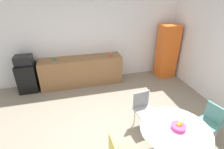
{
  "coord_description": "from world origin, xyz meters",
  "views": [
    {
      "loc": [
        -0.69,
        -2.48,
        2.89
      ],
      "look_at": [
        0.26,
        1.22,
        0.95
      ],
      "focal_mm": 28.03,
      "sensor_mm": 36.0,
      "label": 1
    }
  ],
  "objects_px": {
    "chair_gray": "(143,106)",
    "round_table": "(174,134)",
    "chair_teal": "(210,119)",
    "mini_fridge": "(28,77)",
    "mug_green": "(54,59)",
    "locker_cabinet": "(167,51)",
    "mug_white": "(111,55)",
    "microwave": "(23,60)",
    "fruit_bowl": "(179,126)"
  },
  "relations": [
    {
      "from": "chair_gray",
      "to": "round_table",
      "type": "bearing_deg",
      "value": -82.1
    },
    {
      "from": "chair_teal",
      "to": "mini_fridge",
      "type": "bearing_deg",
      "value": 142.0
    },
    {
      "from": "mug_green",
      "to": "locker_cabinet",
      "type": "bearing_deg",
      "value": -1.68
    },
    {
      "from": "round_table",
      "to": "chair_teal",
      "type": "relative_size",
      "value": 1.43
    },
    {
      "from": "mini_fridge",
      "to": "round_table",
      "type": "relative_size",
      "value": 0.73
    },
    {
      "from": "chair_gray",
      "to": "mug_white",
      "type": "relative_size",
      "value": 6.43
    },
    {
      "from": "microwave",
      "to": "mug_white",
      "type": "bearing_deg",
      "value": -1.45
    },
    {
      "from": "chair_gray",
      "to": "mug_white",
      "type": "xyz_separation_m",
      "value": [
        -0.18,
        2.2,
        0.43
      ]
    },
    {
      "from": "mini_fridge",
      "to": "mug_white",
      "type": "bearing_deg",
      "value": -1.45
    },
    {
      "from": "chair_gray",
      "to": "mug_green",
      "type": "relative_size",
      "value": 6.43
    },
    {
      "from": "microwave",
      "to": "round_table",
      "type": "height_order",
      "value": "microwave"
    },
    {
      "from": "round_table",
      "to": "chair_gray",
      "type": "xyz_separation_m",
      "value": [
        -0.14,
        1.0,
        -0.1
      ]
    },
    {
      "from": "chair_gray",
      "to": "fruit_bowl",
      "type": "bearing_deg",
      "value": -79.44
    },
    {
      "from": "mini_fridge",
      "to": "chair_gray",
      "type": "xyz_separation_m",
      "value": [
        2.74,
        -2.26,
        0.09
      ]
    },
    {
      "from": "chair_teal",
      "to": "microwave",
      "type": "bearing_deg",
      "value": 142.0
    },
    {
      "from": "microwave",
      "to": "round_table",
      "type": "bearing_deg",
      "value": -48.53
    },
    {
      "from": "chair_gray",
      "to": "mug_green",
      "type": "distance_m",
      "value": 3.0
    },
    {
      "from": "mug_white",
      "to": "mug_green",
      "type": "distance_m",
      "value": 1.73
    },
    {
      "from": "chair_teal",
      "to": "mug_green",
      "type": "bearing_deg",
      "value": 135.04
    },
    {
      "from": "chair_gray",
      "to": "locker_cabinet",
      "type": "bearing_deg",
      "value": 50.33
    },
    {
      "from": "round_table",
      "to": "chair_teal",
      "type": "height_order",
      "value": "chair_teal"
    },
    {
      "from": "chair_teal",
      "to": "chair_gray",
      "type": "bearing_deg",
      "value": 145.96
    },
    {
      "from": "mini_fridge",
      "to": "chair_teal",
      "type": "distance_m",
      "value": 4.9
    },
    {
      "from": "microwave",
      "to": "chair_gray",
      "type": "relative_size",
      "value": 0.58
    },
    {
      "from": "mini_fridge",
      "to": "mug_white",
      "type": "xyz_separation_m",
      "value": [
        2.56,
        -0.06,
        0.51
      ]
    },
    {
      "from": "locker_cabinet",
      "to": "mug_white",
      "type": "height_order",
      "value": "locker_cabinet"
    },
    {
      "from": "mini_fridge",
      "to": "round_table",
      "type": "xyz_separation_m",
      "value": [
        2.88,
        -3.26,
        0.19
      ]
    },
    {
      "from": "locker_cabinet",
      "to": "chair_gray",
      "type": "distance_m",
      "value": 2.83
    },
    {
      "from": "chair_gray",
      "to": "fruit_bowl",
      "type": "distance_m",
      "value": 1.06
    },
    {
      "from": "mini_fridge",
      "to": "mug_green",
      "type": "xyz_separation_m",
      "value": [
        0.83,
        0.01,
        0.51
      ]
    },
    {
      "from": "microwave",
      "to": "round_table",
      "type": "xyz_separation_m",
      "value": [
        2.88,
        -3.26,
        -0.37
      ]
    },
    {
      "from": "chair_teal",
      "to": "fruit_bowl",
      "type": "bearing_deg",
      "value": -164.86
    },
    {
      "from": "chair_teal",
      "to": "mug_green",
      "type": "distance_m",
      "value": 4.31
    },
    {
      "from": "microwave",
      "to": "fruit_bowl",
      "type": "distance_m",
      "value": 4.4
    },
    {
      "from": "locker_cabinet",
      "to": "chair_teal",
      "type": "bearing_deg",
      "value": -103.02
    },
    {
      "from": "round_table",
      "to": "mini_fridge",
      "type": "bearing_deg",
      "value": 131.47
    },
    {
      "from": "microwave",
      "to": "mug_green",
      "type": "xyz_separation_m",
      "value": [
        0.83,
        0.01,
        -0.05
      ]
    },
    {
      "from": "microwave",
      "to": "mug_white",
      "type": "xyz_separation_m",
      "value": [
        2.56,
        -0.06,
        -0.05
      ]
    },
    {
      "from": "round_table",
      "to": "chair_gray",
      "type": "bearing_deg",
      "value": 97.9
    },
    {
      "from": "round_table",
      "to": "locker_cabinet",
      "type": "bearing_deg",
      "value": 62.38
    },
    {
      "from": "microwave",
      "to": "chair_teal",
      "type": "height_order",
      "value": "microwave"
    },
    {
      "from": "mini_fridge",
      "to": "locker_cabinet",
      "type": "distance_m",
      "value": 4.56
    },
    {
      "from": "microwave",
      "to": "mug_white",
      "type": "relative_size",
      "value": 3.72
    },
    {
      "from": "mini_fridge",
      "to": "microwave",
      "type": "relative_size",
      "value": 1.81
    },
    {
      "from": "microwave",
      "to": "locker_cabinet",
      "type": "xyz_separation_m",
      "value": [
        4.54,
        -0.1,
        -0.1
      ]
    },
    {
      "from": "microwave",
      "to": "fruit_bowl",
      "type": "bearing_deg",
      "value": -48.12
    },
    {
      "from": "fruit_bowl",
      "to": "mini_fridge",
      "type": "bearing_deg",
      "value": 131.88
    },
    {
      "from": "locker_cabinet",
      "to": "mini_fridge",
      "type": "bearing_deg",
      "value": 178.74
    },
    {
      "from": "microwave",
      "to": "chair_teal",
      "type": "xyz_separation_m",
      "value": [
        3.86,
        -3.02,
        -0.47
      ]
    },
    {
      "from": "mini_fridge",
      "to": "mug_white",
      "type": "relative_size",
      "value": 6.72
    }
  ]
}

